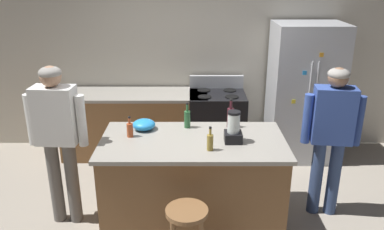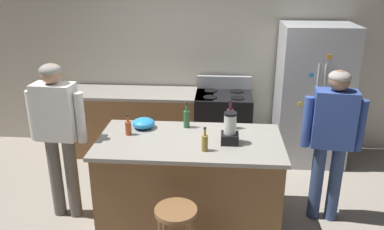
{
  "view_description": "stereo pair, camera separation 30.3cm",
  "coord_description": "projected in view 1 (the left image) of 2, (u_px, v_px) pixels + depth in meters",
  "views": [
    {
      "loc": [
        -0.01,
        -3.57,
        2.5
      ],
      "look_at": [
        0.0,
        0.3,
        1.06
      ],
      "focal_mm": 36.69,
      "sensor_mm": 36.0,
      "label": 1
    },
    {
      "loc": [
        0.29,
        -3.55,
        2.5
      ],
      "look_at": [
        0.0,
        0.3,
        1.06
      ],
      "focal_mm": 36.69,
      "sensor_mm": 36.0,
      "label": 2
    }
  ],
  "objects": [
    {
      "name": "back_counter_run",
      "position": [
        135.0,
        124.0,
        5.51
      ],
      "size": [
        2.0,
        0.64,
        0.91
      ],
      "color": "brown",
      "rests_on": "ground_plane"
    },
    {
      "name": "stove_range",
      "position": [
        216.0,
        124.0,
        5.48
      ],
      "size": [
        0.76,
        0.65,
        1.09
      ],
      "color": "black",
      "rests_on": "ground_plane"
    },
    {
      "name": "back_wall",
      "position": [
        192.0,
        55.0,
        5.57
      ],
      "size": [
        8.0,
        0.1,
        2.7
      ],
      "primitive_type": "cube",
      "color": "beige",
      "rests_on": "ground_plane"
    },
    {
      "name": "bar_stool",
      "position": [
        186.0,
        223.0,
        3.31
      ],
      "size": [
        0.36,
        0.36,
        0.62
      ],
      "color": "brown",
      "rests_on": "ground_plane"
    },
    {
      "name": "bottle_wine",
      "position": [
        230.0,
        117.0,
        4.17
      ],
      "size": [
        0.08,
        0.08,
        0.32
      ],
      "color": "#471923",
      "rests_on": "kitchen_island"
    },
    {
      "name": "bottle_olive_oil",
      "position": [
        186.0,
        119.0,
        4.17
      ],
      "size": [
        0.07,
        0.07,
        0.28
      ],
      "color": "#2D6638",
      "rests_on": "kitchen_island"
    },
    {
      "name": "bottle_vinegar",
      "position": [
        209.0,
        142.0,
        3.64
      ],
      "size": [
        0.06,
        0.06,
        0.24
      ],
      "color": "olive",
      "rests_on": "kitchen_island"
    },
    {
      "name": "mixing_bowl",
      "position": [
        143.0,
        125.0,
        4.13
      ],
      "size": [
        0.24,
        0.24,
        0.11
      ],
      "primitive_type": "ellipsoid",
      "color": "#268CD8",
      "rests_on": "kitchen_island"
    },
    {
      "name": "blender_appliance",
      "position": [
        233.0,
        129.0,
        3.81
      ],
      "size": [
        0.17,
        0.17,
        0.32
      ],
      "color": "black",
      "rests_on": "kitchen_island"
    },
    {
      "name": "ground_plane",
      "position": [
        192.0,
        217.0,
        4.22
      ],
      "size": [
        14.0,
        14.0,
        0.0
      ],
      "primitive_type": "plane",
      "color": "#9E9384"
    },
    {
      "name": "person_by_island_left",
      "position": [
        57.0,
        132.0,
        3.82
      ],
      "size": [
        0.59,
        0.25,
        1.67
      ],
      "color": "#66605B",
      "rests_on": "ground_plane"
    },
    {
      "name": "bottle_cooking_sauce",
      "position": [
        129.0,
        129.0,
        3.94
      ],
      "size": [
        0.06,
        0.06,
        0.22
      ],
      "color": "#B24C26",
      "rests_on": "kitchen_island"
    },
    {
      "name": "person_by_sink_right",
      "position": [
        331.0,
        129.0,
        3.97
      ],
      "size": [
        0.6,
        0.27,
        1.62
      ],
      "color": "#384C7A",
      "rests_on": "ground_plane"
    },
    {
      "name": "kitchen_island",
      "position": [
        192.0,
        179.0,
        4.06
      ],
      "size": [
        1.84,
        0.96,
        0.91
      ],
      "color": "brown",
      "rests_on": "ground_plane"
    },
    {
      "name": "refrigerator",
      "position": [
        303.0,
        93.0,
        5.3
      ],
      "size": [
        0.9,
        0.73,
        1.86
      ],
      "color": "#B7BABF",
      "rests_on": "ground_plane"
    }
  ]
}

